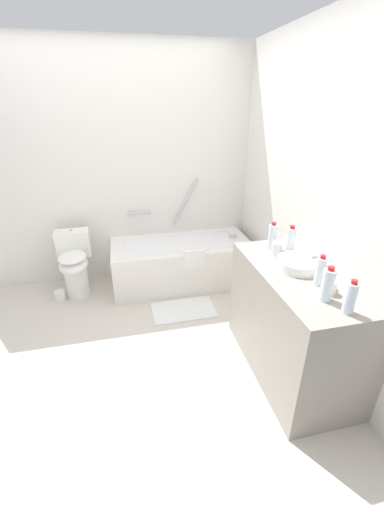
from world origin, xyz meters
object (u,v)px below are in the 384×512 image
(sink_basin, at_px, (298,264))
(water_bottle_2, at_px, (350,298))
(toilet_paper_roll, at_px, (60,295))
(water_bottle_4, at_px, (290,242))
(water_bottle_0, at_px, (328,285))
(water_bottle_1, at_px, (320,271))
(water_bottle_3, at_px, (272,236))
(toilet, at_px, (75,263))
(bathtub, at_px, (182,261))
(sink_faucet, at_px, (321,261))
(drinking_glass_0, at_px, (330,287))
(bath_mat, at_px, (184,310))
(drinking_glass_1, at_px, (277,248))

(sink_basin, height_order, water_bottle_2, water_bottle_2)
(toilet_paper_roll, bearing_deg, water_bottle_4, -31.01)
(water_bottle_4, bearing_deg, water_bottle_0, -97.93)
(water_bottle_2, bearing_deg, water_bottle_1, 86.81)
(water_bottle_0, bearing_deg, water_bottle_3, 88.61)
(toilet, relative_size, water_bottle_0, 3.20)
(water_bottle_2, distance_m, water_bottle_4, 0.73)
(bathtub, height_order, water_bottle_4, bathtub)
(water_bottle_4, bearing_deg, sink_faucet, -53.68)
(toilet, height_order, water_bottle_1, water_bottle_1)
(sink_basin, bearing_deg, water_bottle_4, 80.48)
(sink_faucet, xyz_separation_m, water_bottle_2, (-0.18, -0.53, 0.06))
(toilet_paper_roll, bearing_deg, sink_basin, -35.56)
(sink_basin, xyz_separation_m, water_bottle_1, (0.01, -0.23, 0.06))
(sink_faucet, height_order, water_bottle_2, water_bottle_2)
(toilet, xyz_separation_m, sink_basin, (1.72, -1.47, 0.53))
(drinking_glass_0, bearing_deg, bathtub, 107.79)
(sink_basin, height_order, water_bottle_4, water_bottle_4)
(water_bottle_0, relative_size, water_bottle_2, 1.07)
(water_bottle_2, bearing_deg, bath_mat, 114.70)
(drinking_glass_1, distance_m, toilet_paper_roll, 2.34)
(bathtub, relative_size, toilet, 2.23)
(toilet, xyz_separation_m, water_bottle_2, (1.72, -2.00, 0.59))
(sink_faucet, xyz_separation_m, water_bottle_4, (-0.14, 0.20, 0.08))
(water_bottle_3, bearing_deg, bath_mat, 140.23)
(bathtub, distance_m, water_bottle_3, 1.40)
(water_bottle_4, height_order, bath_mat, water_bottle_4)
(sink_basin, bearing_deg, water_bottle_0, -97.13)
(water_bottle_0, height_order, water_bottle_3, same)
(bathtub, xyz_separation_m, sink_basin, (0.55, -1.45, 0.63))
(sink_basin, height_order, bath_mat, sink_basin)
(bathtub, distance_m, bath_mat, 0.64)
(sink_faucet, relative_size, bath_mat, 0.24)
(drinking_glass_0, bearing_deg, water_bottle_3, 94.20)
(toilet, relative_size, water_bottle_1, 3.41)
(toilet, xyz_separation_m, bath_mat, (1.07, -0.59, -0.36))
(bathtub, bearing_deg, sink_basin, -69.13)
(sink_basin, relative_size, water_bottle_4, 1.21)
(toilet, relative_size, sink_basin, 2.36)
(sink_basin, relative_size, water_bottle_0, 1.36)
(sink_faucet, relative_size, drinking_glass_1, 1.57)
(water_bottle_4, distance_m, bath_mat, 1.37)
(sink_basin, distance_m, sink_faucet, 0.18)
(toilet, distance_m, sink_faucet, 2.46)
(water_bottle_3, height_order, drinking_glass_1, water_bottle_3)
(water_bottle_0, xyz_separation_m, toilet_paper_roll, (-1.86, 1.76, -0.91))
(water_bottle_1, bearing_deg, drinking_glass_0, -86.87)
(water_bottle_3, relative_size, toilet_paper_roll, 1.99)
(bathtub, bearing_deg, drinking_glass_1, -67.01)
(water_bottle_0, bearing_deg, drinking_glass_1, 89.38)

